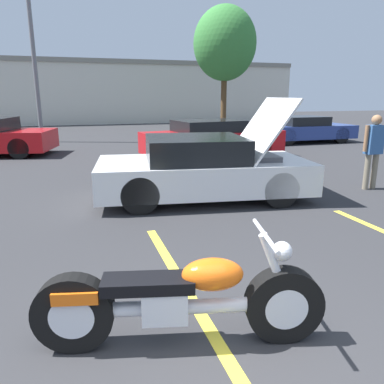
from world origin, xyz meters
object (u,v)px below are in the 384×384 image
object	(u,v)px
motorcycle	(180,301)
light_pole	(34,38)
tree_background	(225,44)
spectator_by_show_car	(374,146)
parked_car_mid_right_row	(212,139)
parked_car_right_row	(303,129)
show_car_hood_open	(204,168)

from	to	relation	value
motorcycle	light_pole	bearing A→B (deg)	110.75
tree_background	spectator_by_show_car	bearing A→B (deg)	-99.00
tree_background	parked_car_mid_right_row	distance (m)	10.42
parked_car_mid_right_row	parked_car_right_row	world-z (taller)	parked_car_mid_right_row
tree_background	parked_car_mid_right_row	bearing A→B (deg)	-114.35
motorcycle	tree_background	bearing A→B (deg)	80.17
parked_car_mid_right_row	show_car_hood_open	bearing A→B (deg)	-120.41
tree_background	spectator_by_show_car	xyz separation A→B (m)	(-2.19, -13.83, -3.77)
motorcycle	spectator_by_show_car	bearing A→B (deg)	48.81
motorcycle	parked_car_mid_right_row	distance (m)	9.64
tree_background	parked_car_mid_right_row	world-z (taller)	tree_background
tree_background	parked_car_right_row	distance (m)	7.44
motorcycle	show_car_hood_open	distance (m)	4.56
tree_background	motorcycle	xyz separation A→B (m)	(-7.57, -17.66, -4.32)
parked_car_right_row	spectator_by_show_car	size ratio (longest dim) A/B	2.62
light_pole	parked_car_mid_right_row	xyz separation A→B (m)	(5.58, -6.18, -3.67)
tree_background	show_car_hood_open	xyz separation A→B (m)	(-5.89, -13.43, -4.11)
show_car_hood_open	parked_car_right_row	distance (m)	10.31
light_pole	tree_background	size ratio (longest dim) A/B	1.16
tree_background	parked_car_right_row	size ratio (longest dim) A/B	1.61
light_pole	parked_car_right_row	world-z (taller)	light_pole
motorcycle	show_car_hood_open	bearing A→B (deg)	81.65
motorcycle	parked_car_right_row	distance (m)	14.62
show_car_hood_open	tree_background	bearing A→B (deg)	74.85
parked_car_mid_right_row	light_pole	bearing A→B (deg)	124.05
motorcycle	parked_car_mid_right_row	world-z (taller)	parked_car_mid_right_row
show_car_hood_open	parked_car_mid_right_row	size ratio (longest dim) A/B	0.90
show_car_hood_open	motorcycle	bearing A→B (deg)	-103.21
motorcycle	parked_car_right_row	world-z (taller)	parked_car_right_row
light_pole	spectator_by_show_car	world-z (taller)	light_pole
tree_background	motorcycle	size ratio (longest dim) A/B	2.90
motorcycle	parked_car_right_row	xyz separation A→B (m)	(8.86, 11.62, 0.16)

